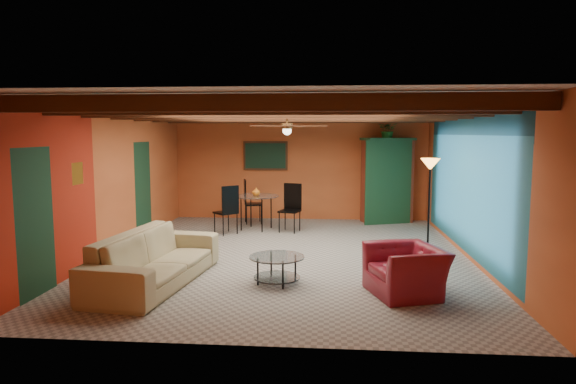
# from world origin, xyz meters

# --- Properties ---
(room) EXTENTS (6.52, 8.01, 2.71)m
(room) POSITION_xyz_m (0.00, 0.11, 2.36)
(room) COLOR gray
(room) RESTS_ON ground
(sofa) EXTENTS (1.36, 2.77, 0.78)m
(sofa) POSITION_xyz_m (-1.81, -1.90, 0.39)
(sofa) COLOR tan
(sofa) RESTS_ON ground
(armchair) EXTENTS (1.19, 1.27, 0.68)m
(armchair) POSITION_xyz_m (1.84, -2.11, 0.34)
(armchair) COLOR maroon
(armchair) RESTS_ON ground
(coffee_table) EXTENTS (1.07, 1.07, 0.42)m
(coffee_table) POSITION_xyz_m (-0.01, -1.75, 0.21)
(coffee_table) COLOR white
(coffee_table) RESTS_ON ground
(dining_table) EXTENTS (2.64, 2.64, 1.10)m
(dining_table) POSITION_xyz_m (-0.93, 2.45, 0.55)
(dining_table) COLOR white
(dining_table) RESTS_ON ground
(armoire) EXTENTS (1.30, 0.93, 2.06)m
(armoire) POSITION_xyz_m (2.20, 3.70, 1.03)
(armoire) COLOR maroon
(armoire) RESTS_ON ground
(floor_lamp) EXTENTS (0.37, 0.37, 1.78)m
(floor_lamp) POSITION_xyz_m (2.62, 0.46, 0.89)
(floor_lamp) COLOR black
(floor_lamp) RESTS_ON ground
(ceiling_fan) EXTENTS (1.50, 1.50, 0.44)m
(ceiling_fan) POSITION_xyz_m (0.00, 0.00, 2.36)
(ceiling_fan) COLOR #472614
(ceiling_fan) RESTS_ON ceiling
(painting) EXTENTS (1.05, 0.03, 0.65)m
(painting) POSITION_xyz_m (-0.90, 3.96, 1.65)
(painting) COLOR black
(painting) RESTS_ON wall_back
(potted_plant) EXTENTS (0.52, 0.47, 0.52)m
(potted_plant) POSITION_xyz_m (2.20, 3.70, 2.32)
(potted_plant) COLOR #26661E
(potted_plant) RESTS_ON armoire
(vase) EXTENTS (0.24, 0.24, 0.19)m
(vase) POSITION_xyz_m (-0.93, 2.45, 1.20)
(vase) COLOR orange
(vase) RESTS_ON dining_table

